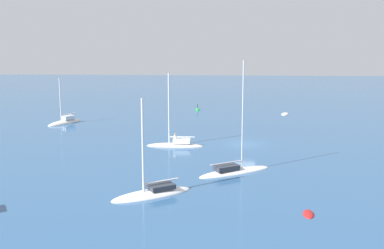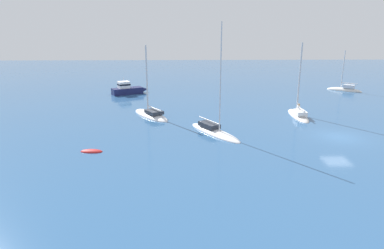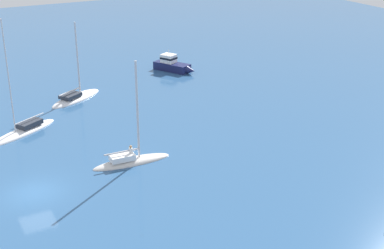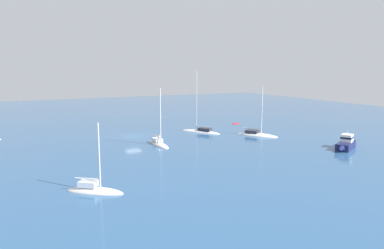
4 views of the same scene
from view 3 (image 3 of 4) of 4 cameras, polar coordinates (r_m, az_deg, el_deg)
name	(u,v)px [view 3 (image 3 of 4)]	position (r m, az deg, el deg)	size (l,w,h in m)	color
ground_plane	(35,193)	(42.22, -15.95, -6.78)	(160.00, 160.00, 0.00)	#2D5684
sailboat	(76,98)	(60.87, -11.93, 2.72)	(7.22, 5.65, 8.66)	white
ketch	(23,131)	(53.10, -17.06, -0.67)	(7.59, 5.49, 11.09)	white
powerboat	(173,65)	(69.74, -1.99, 6.17)	(3.91, 5.80, 2.63)	#191E4C
yacht	(131,160)	(45.24, -6.34, -3.70)	(6.63, 1.77, 8.87)	silver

